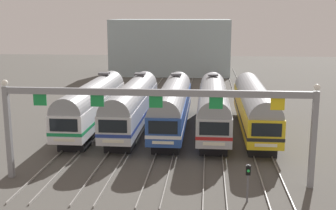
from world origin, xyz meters
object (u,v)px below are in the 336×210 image
commuter_train_stainless (213,105)px  commuter_train_yellow (255,106)px  commuter_train_silver (132,104)px  commuter_train_blue (172,104)px  yard_signal_mast (248,176)px  catenary_gantry (156,108)px  commuter_train_white (93,103)px

commuter_train_stainless → commuter_train_yellow: 3.96m
commuter_train_silver → commuter_train_yellow: bearing=-0.0°
commuter_train_blue → yard_signal_mast: (5.94, -16.22, -1.00)m
commuter_train_silver → catenary_gantry: bearing=-73.6°
commuter_train_yellow → yard_signal_mast: bearing=-97.0°
commuter_train_stainless → yard_signal_mast: size_ratio=7.51×
commuter_train_silver → catenary_gantry: size_ratio=0.86×
catenary_gantry → commuter_train_blue: bearing=90.0°
commuter_train_blue → commuter_train_yellow: bearing=-0.0°
commuter_train_white → catenary_gantry: catenary_gantry is taller
commuter_train_white → yard_signal_mast: commuter_train_white is taller
commuter_train_blue → yard_signal_mast: commuter_train_blue is taller
commuter_train_silver → yard_signal_mast: (9.90, -16.22, -1.00)m
commuter_train_stainless → yard_signal_mast: (1.98, -16.22, -1.00)m
commuter_train_silver → commuter_train_blue: 3.96m
commuter_train_yellow → commuter_train_stainless: bearing=179.9°
catenary_gantry → commuter_train_silver: bearing=106.4°
commuter_train_yellow → commuter_train_white: bearing=180.0°
commuter_train_white → catenary_gantry: bearing=-59.6°
commuter_train_white → commuter_train_blue: 7.92m
catenary_gantry → yard_signal_mast: catenary_gantry is taller
commuter_train_yellow → yard_signal_mast: 16.37m
commuter_train_white → commuter_train_silver: 3.96m
commuter_train_stainless → catenary_gantry: bearing=-106.4°
commuter_train_stainless → yard_signal_mast: bearing=-83.0°
commuter_train_white → commuter_train_yellow: 15.85m
catenary_gantry → yard_signal_mast: 7.43m
commuter_train_white → commuter_train_yellow: bearing=-0.0°
commuter_train_yellow → catenary_gantry: bearing=-120.4°
commuter_train_white → commuter_train_silver: bearing=0.0°
commuter_train_white → commuter_train_blue: size_ratio=1.00×
commuter_train_stainless → yard_signal_mast: 16.37m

